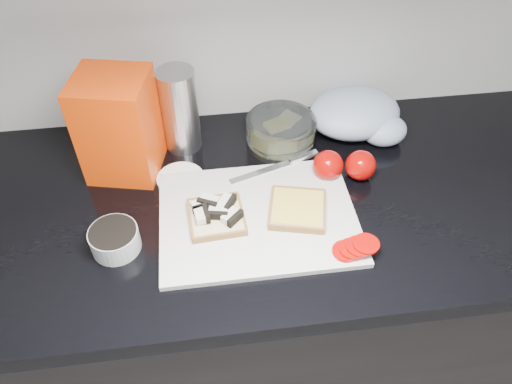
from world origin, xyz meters
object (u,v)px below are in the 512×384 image
Objects in this scene: cutting_board at (258,217)px; steel_canister at (180,110)px; bread_bag at (119,126)px; glass_bowl at (281,132)px.

steel_canister is at bearing 118.94° from cutting_board.
cutting_board is 0.35m from bread_bag.
bread_bag is (-0.36, -0.04, 0.08)m from glass_bowl.
steel_canister is (-0.14, 0.26, 0.09)m from cutting_board.
steel_canister is (0.13, 0.06, -0.02)m from bread_bag.
cutting_board is 2.45× the size of glass_bowl.
steel_canister is at bearing 38.59° from bread_bag.
cutting_board is at bearing -110.07° from glass_bowl.
steel_canister is at bearing 174.32° from glass_bowl.
glass_bowl is at bearing -5.68° from steel_canister.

